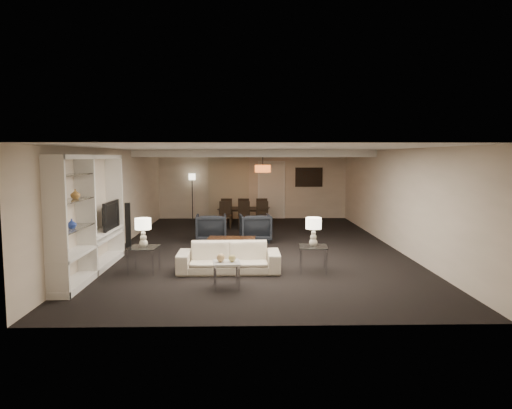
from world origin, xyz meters
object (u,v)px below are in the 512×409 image
Objects in this scene: armchair_left at (211,228)px; pendant_light at (263,169)px; vase_amber at (75,194)px; vase_blue at (72,224)px; side_table_left at (144,260)px; chair_fl at (227,210)px; floor_speaker at (128,226)px; dining_table at (244,217)px; chair_nl at (225,215)px; table_lamp_left at (143,233)px; chair_nr at (263,215)px; marble_table at (227,275)px; armchair_right at (255,228)px; table_lamp_right at (313,232)px; television at (106,215)px; coffee_table at (231,247)px; side_table_right at (313,259)px; sofa at (229,257)px; chair_fr at (261,210)px; floor_lamp at (192,197)px; chair_fm at (244,210)px; chair_nm at (244,215)px.

pendant_light is at bearing -121.74° from armchair_left.
vase_blue is at bearing -90.00° from vase_amber.
chair_fl reaches higher than side_table_left.
dining_table is at bearing 45.57° from floor_speaker.
chair_nl is at bearing 70.23° from vase_blue.
table_lamp_left is 0.66× the size of chair_nr.
vase_amber is 8.18m from chair_fl.
table_lamp_left is 1.48m from vase_blue.
marble_table is 6.78m from chair_nr.
dining_table is at bearing -89.68° from armchair_right.
chair_fl is at bearing 92.26° from marble_table.
dining_table is 1.92× the size of chair_fl.
marble_table is at bearing 96.49° from chair_fl.
table_lamp_right is 4.47m from television.
marble_table is (0.60, -4.40, -0.15)m from armchair_left.
vase_amber is at bearing -100.42° from floor_speaker.
side_table_right is at bearing -43.26° from coffee_table.
sofa is 2.34× the size of chair_nr.
floor_speaker reaches higher than chair_fl.
armchair_right is 0.71× the size of floor_speaker.
coffee_table is at bearing 76.30° from chair_fr.
chair_fr is at bearing -18.20° from floor_lamp.
coffee_table is 1.34× the size of armchair_left.
pendant_light is 0.90× the size of table_lamp_right.
table_lamp_right is (0.00, 0.00, 0.55)m from side_table_right.
floor_speaker is (-2.60, 3.41, 0.35)m from marble_table.
floor_speaker is at bearing 88.11° from vase_blue.
chair_fl is 1.00× the size of chair_fm.
television is at bearing 55.33° from chair_fr.
chair_fl is at bearing -81.55° from armchair_right.
chair_nl is 1.30m from chair_fl.
marble_table is 0.54× the size of chair_fr.
armchair_right reaches higher than side_table_right.
marble_table is 8.03m from chair_fm.
chair_nl is at bearing 92.69° from marble_table.
vase_amber reaches higher than chair_nr.
chair_fl is (1.38, 6.92, 0.17)m from side_table_left.
vase_amber reaches higher than side_table_left.
chair_nl is (1.38, 5.62, -0.38)m from table_lamp_left.
armchair_right is (1.20, 0.00, 0.00)m from armchair_left.
pendant_light is 0.60× the size of chair_fl.
armchair_left is 3.10m from dining_table.
dining_table is 0.90m from chair_fl.
floor_lamp is at bearing -8.66° from television.
side_table_left is at bearing -90.54° from floor_lamp.
floor_lamp reaches higher than chair_nm.
television is 1.53m from floor_speaker.
vase_blue is 0.20× the size of chair_nm.
coffee_table is 1.81m from armchair_right.
pendant_light is at bearing 148.57° from chair_fl.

